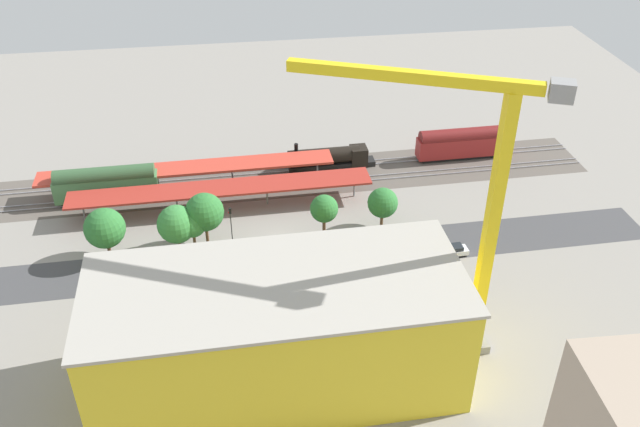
# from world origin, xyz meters

# --- Properties ---
(ground_plane) EXTENTS (185.04, 185.04, 0.00)m
(ground_plane) POSITION_xyz_m (0.00, 0.00, 0.00)
(ground_plane) COLOR gray
(ground_plane) RESTS_ON ground
(rail_bed) EXTENTS (115.86, 15.62, 0.01)m
(rail_bed) POSITION_xyz_m (0.00, -19.61, 0.00)
(rail_bed) COLOR #5B544C
(rail_bed) RESTS_ON ground
(street_asphalt) EXTENTS (115.78, 10.99, 0.01)m
(street_asphalt) POSITION_xyz_m (0.00, 3.84, 0.00)
(street_asphalt) COLOR #424244
(street_asphalt) RESTS_ON ground
(track_rails) EXTENTS (115.63, 9.18, 0.12)m
(track_rails) POSITION_xyz_m (0.00, -19.61, 0.18)
(track_rails) COLOR #9E9EA8
(track_rails) RESTS_ON ground
(platform_canopy_near) EXTENTS (49.65, 6.19, 4.04)m
(platform_canopy_near) POSITION_xyz_m (8.16, -11.38, 3.83)
(platform_canopy_near) COLOR #A82D23
(platform_canopy_near) RESTS_ON ground
(platform_canopy_far) EXTENTS (50.33, 5.71, 4.27)m
(platform_canopy_far) POSITION_xyz_m (13.76, -18.59, 4.04)
(platform_canopy_far) COLOR #C63D2D
(platform_canopy_far) RESTS_ON ground
(locomotive) EXTENTS (16.02, 3.23, 5.28)m
(locomotive) POSITION_xyz_m (-11.99, -22.42, 1.89)
(locomotive) COLOR black
(locomotive) RESTS_ON ground
(passenger_coach) EXTENTS (17.06, 3.31, 6.00)m
(passenger_coach) POSITION_xyz_m (-36.61, -22.42, 3.15)
(passenger_coach) COLOR black
(passenger_coach) RESTS_ON ground
(freight_coach_far) EXTENTS (17.10, 3.34, 6.25)m
(freight_coach_far) POSITION_xyz_m (27.31, -16.79, 3.29)
(freight_coach_far) COLOR black
(freight_coach_far) RESTS_ON ground
(parked_car_0) EXTENTS (4.10, 2.10, 1.67)m
(parked_car_0) POSITION_xyz_m (-25.95, 6.88, 0.74)
(parked_car_0) COLOR black
(parked_car_0) RESTS_ON ground
(parked_car_1) EXTENTS (4.27, 2.09, 1.67)m
(parked_car_1) POSITION_xyz_m (-19.06, 7.73, 0.74)
(parked_car_1) COLOR black
(parked_car_1) RESTS_ON ground
(parked_car_2) EXTENTS (4.68, 1.99, 1.71)m
(parked_car_2) POSITION_xyz_m (-13.34, 7.32, 0.77)
(parked_car_2) COLOR black
(parked_car_2) RESTS_ON ground
(parked_car_3) EXTENTS (4.16, 1.94, 1.63)m
(parked_car_3) POSITION_xyz_m (-6.54, 7.61, 0.72)
(parked_car_3) COLOR black
(parked_car_3) RESTS_ON ground
(parked_car_4) EXTENTS (4.30, 1.73, 1.70)m
(parked_car_4) POSITION_xyz_m (-0.06, 7.50, 0.75)
(parked_car_4) COLOR black
(parked_car_4) RESTS_ON ground
(construction_building) EXTENTS (41.96, 17.93, 14.54)m
(construction_building) POSITION_xyz_m (2.52, 27.86, 7.27)
(construction_building) COLOR yellow
(construction_building) RESTS_ON ground
(construction_roof_slab) EXTENTS (42.57, 18.54, 0.40)m
(construction_roof_slab) POSITION_xyz_m (2.52, 27.86, 14.74)
(construction_roof_slab) COLOR #ADA89E
(construction_roof_slab) RESTS_ON construction_building
(tower_crane) EXTENTS (27.45, 12.86, 36.27)m
(tower_crane) POSITION_xyz_m (-19.73, 24.75, 21.87)
(tower_crane) COLOR gray
(tower_crane) RESTS_ON ground
(box_truck_0) EXTENTS (9.14, 3.39, 3.20)m
(box_truck_0) POSITION_xyz_m (6.80, 12.27, 1.60)
(box_truck_0) COLOR black
(box_truck_0) RESTS_ON ground
(street_tree_0) EXTENTS (4.13, 4.13, 6.79)m
(street_tree_0) POSITION_xyz_m (12.69, -0.19, 4.70)
(street_tree_0) COLOR brown
(street_tree_0) RESTS_ON ground
(street_tree_1) EXTENTS (5.87, 5.87, 8.85)m
(street_tree_1) POSITION_xyz_m (10.78, -1.33, 5.90)
(street_tree_1) COLOR brown
(street_tree_1) RESTS_ON ground
(street_tree_2) EXTENTS (4.81, 4.81, 6.96)m
(street_tree_2) POSITION_xyz_m (-16.74, -2.01, 4.53)
(street_tree_2) COLOR brown
(street_tree_2) RESTS_ON ground
(street_tree_3) EXTENTS (5.82, 5.82, 7.78)m
(street_tree_3) POSITION_xyz_m (15.00, -0.27, 4.85)
(street_tree_3) COLOR brown
(street_tree_3) RESTS_ON ground
(street_tree_4) EXTENTS (6.05, 6.05, 8.23)m
(street_tree_4) POSITION_xyz_m (25.34, -0.24, 5.19)
(street_tree_4) COLOR brown
(street_tree_4) RESTS_ON ground
(street_tree_5) EXTENTS (4.33, 4.33, 7.55)m
(street_tree_5) POSITION_xyz_m (-7.21, -0.44, 5.35)
(street_tree_5) COLOR brown
(street_tree_5) RESTS_ON ground
(traffic_light) EXTENTS (0.50, 0.36, 6.52)m
(traffic_light) POSITION_xyz_m (7.00, -0.87, 4.32)
(traffic_light) COLOR #333333
(traffic_light) RESTS_ON ground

